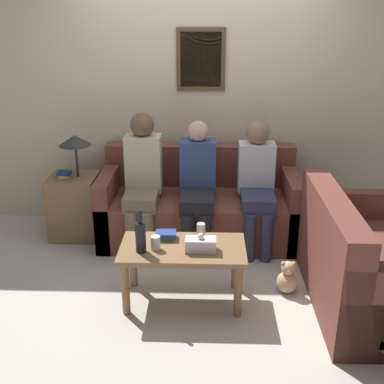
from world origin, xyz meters
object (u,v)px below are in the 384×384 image
person_middle (198,182)px  person_right (257,180)px  coffee_table (183,256)px  drinking_glass (155,243)px  wine_bottle (141,236)px  couch_main (199,207)px  couch_side (364,267)px  person_left (143,175)px  teddy_bear (287,279)px

person_middle → person_right: bearing=2.5°
coffee_table → drinking_glass: 0.24m
wine_bottle → person_middle: 1.14m
drinking_glass → person_middle: size_ratio=0.09×
couch_main → person_middle: person_middle is taller
couch_side → couch_main: bearing=48.3°
couch_main → person_right: bearing=-15.9°
person_left → person_right: size_ratio=1.06×
couch_main → coffee_table: couch_main is taller
wine_bottle → person_right: size_ratio=0.28×
couch_main → coffee_table: 1.17m
couch_side → person_left: size_ratio=1.14×
couch_main → person_right: size_ratio=1.60×
couch_main → coffee_table: (-0.11, -1.16, 0.08)m
drinking_glass → person_right: bearing=50.9°
couch_side → coffee_table: couch_side is taller
couch_side → person_right: size_ratio=1.21×
wine_bottle → person_left: bearing=96.4°
drinking_glass → wine_bottle: bearing=-156.6°
couch_side → person_right: person_right is taller
couch_side → drinking_glass: bearing=91.9°
couch_main → couch_side: same height
person_left → person_right: bearing=0.4°
drinking_glass → person_left: bearing=102.2°
coffee_table → person_middle: (0.09, 0.98, 0.25)m
couch_side → person_left: (-1.83, 0.99, 0.38)m
person_left → teddy_bear: 1.64m
person_left → person_middle: bearing=-1.8°
person_right → person_middle: bearing=-177.5°
couch_side → drinking_glass: 1.61m
person_left → person_right: person_left is taller
coffee_table → teddy_bear: bearing=9.7°
couch_main → wine_bottle: size_ratio=5.71×
person_left → person_middle: size_ratio=1.06×
wine_bottle → teddy_bear: 1.26m
teddy_bear → person_middle: bearing=131.7°
coffee_table → person_middle: 1.02m
drinking_glass → person_left: size_ratio=0.08×
couch_side → person_right: 1.29m
couch_side → person_right: bearing=36.9°
coffee_table → wine_bottle: size_ratio=2.86×
couch_side → coffee_table: 1.40m
couch_main → coffee_table: size_ratio=2.00×
drinking_glass → person_left: 1.08m
couch_main → teddy_bear: couch_main is taller
couch_main → teddy_bear: bearing=-54.2°
couch_main → drinking_glass: 1.26m
coffee_table → couch_main: bearing=84.8°
drinking_glass → person_middle: 1.07m
coffee_table → wine_bottle: (-0.31, -0.09, 0.20)m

